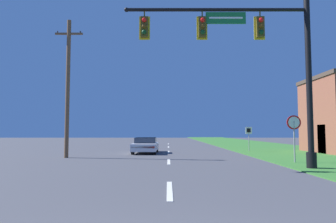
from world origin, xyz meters
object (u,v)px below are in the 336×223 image
(stop_sign, at_px, (293,128))
(utility_pole_near, at_px, (67,86))
(car_ahead, at_px, (145,145))
(route_sign_post, at_px, (248,133))
(signal_mast, at_px, (259,57))

(stop_sign, height_order, utility_pole_near, utility_pole_near)
(car_ahead, relative_size, route_sign_post, 2.25)
(car_ahead, relative_size, utility_pole_near, 0.51)
(signal_mast, xyz_separation_m, stop_sign, (2.57, 2.51, -3.22))
(signal_mast, height_order, utility_pole_near, utility_pole_near)
(stop_sign, bearing_deg, car_ahead, 138.49)
(stop_sign, bearing_deg, signal_mast, -135.58)
(signal_mast, xyz_separation_m, utility_pole_near, (-10.70, 5.74, -0.43))
(car_ahead, height_order, route_sign_post, route_sign_post)
(stop_sign, bearing_deg, route_sign_post, 89.94)
(signal_mast, distance_m, car_ahead, 12.50)
(car_ahead, bearing_deg, utility_pole_near, -137.86)
(signal_mast, distance_m, route_sign_post, 12.37)
(car_ahead, xyz_separation_m, utility_pole_near, (-4.76, -4.31, 4.05))
(stop_sign, bearing_deg, utility_pole_near, 166.36)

